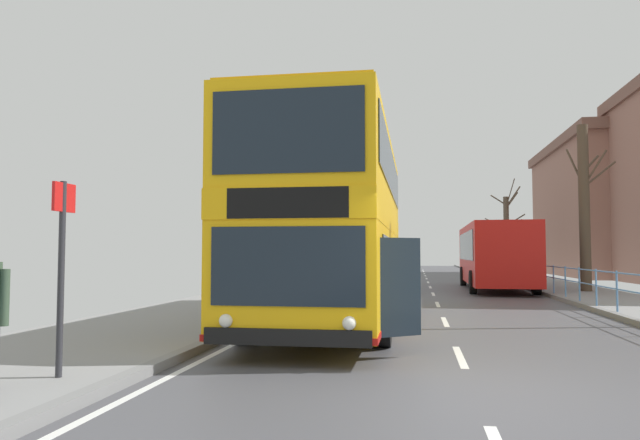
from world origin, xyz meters
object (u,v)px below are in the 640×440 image
object	(u,v)px
double_decker_bus_main	(336,227)
bare_tree_far_01	(507,232)
bus_stop_sign_near	(62,255)
bare_tree_far_00	(585,206)
background_bus_far_lane	(494,254)

from	to	relation	value
double_decker_bus_main	bare_tree_far_01	size ratio (longest dim) A/B	1.58
double_decker_bus_main	bus_stop_sign_near	bearing A→B (deg)	-109.70
bare_tree_far_00	bare_tree_far_01	world-z (taller)	bare_tree_far_01
bus_stop_sign_near	bare_tree_far_01	world-z (taller)	bare_tree_far_01
background_bus_far_lane	bare_tree_far_00	xyz separation A→B (m)	(3.18, -2.77, 1.97)
double_decker_bus_main	bare_tree_far_00	world-z (taller)	bare_tree_far_00
background_bus_far_lane	bare_tree_far_01	distance (m)	16.82
background_bus_far_lane	bus_stop_sign_near	size ratio (longest dim) A/B	4.19
bus_stop_sign_near	bare_tree_far_00	size ratio (longest dim) A/B	0.36
double_decker_bus_main	bare_tree_far_01	xyz separation A→B (m)	(8.41, 30.52, 0.89)
background_bus_far_lane	bus_stop_sign_near	distance (m)	22.40
double_decker_bus_main	bare_tree_far_00	distance (m)	14.22
bus_stop_sign_near	background_bus_far_lane	bearing A→B (deg)	69.43
bare_tree_far_00	bare_tree_far_01	size ratio (longest dim) A/B	0.98
bare_tree_far_01	bare_tree_far_00	bearing A→B (deg)	-89.52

